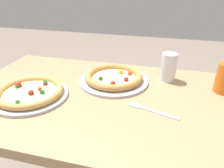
{
  "coord_description": "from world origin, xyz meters",
  "views": [
    {
      "loc": [
        0.26,
        -0.77,
        1.21
      ],
      "look_at": [
        0.04,
        0.06,
        0.78
      ],
      "focal_mm": 34.73,
      "sensor_mm": 36.0,
      "label": 1
    }
  ],
  "objects": [
    {
      "name": "pizza_near",
      "position": [
        -0.28,
        -0.09,
        0.77
      ],
      "size": [
        0.32,
        0.32,
        0.04
      ],
      "color": "#B7B7BC",
      "rests_on": "dining_table"
    },
    {
      "name": "dining_table",
      "position": [
        0.0,
        0.0,
        0.63
      ],
      "size": [
        1.23,
        0.76,
        0.75
      ],
      "color": "tan",
      "rests_on": "ground"
    },
    {
      "name": "water_cup_clear",
      "position": [
        0.28,
        0.23,
        0.82
      ],
      "size": [
        0.07,
        0.07,
        0.14
      ],
      "color": "silver",
      "rests_on": "dining_table"
    },
    {
      "name": "pizza_far",
      "position": [
        0.03,
        0.15,
        0.77
      ],
      "size": [
        0.33,
        0.33,
        0.04
      ],
      "color": "#B7B7BC",
      "rests_on": "dining_table"
    },
    {
      "name": "fork",
      "position": [
        0.23,
        -0.07,
        0.75
      ],
      "size": [
        0.2,
        0.08,
        0.0
      ],
      "color": "silver",
      "rests_on": "dining_table"
    }
  ]
}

